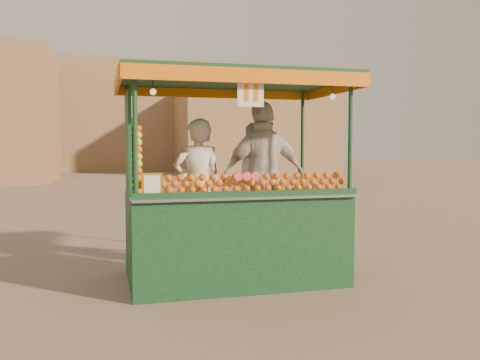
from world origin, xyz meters
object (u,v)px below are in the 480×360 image
object	(u,v)px
vendor_middle	(254,186)
vendor_right	(264,177)
juice_cart	(229,215)
vendor_left	(198,187)

from	to	relation	value
vendor_middle	vendor_right	xyz separation A→B (m)	(0.07, -0.21, 0.13)
vendor_right	juice_cart	bearing A→B (deg)	19.16
vendor_left	juice_cart	bearing A→B (deg)	131.75
vendor_left	vendor_right	xyz separation A→B (m)	(0.83, -0.10, 0.11)
vendor_middle	vendor_right	world-z (taller)	vendor_right
vendor_middle	vendor_right	size ratio (longest dim) A/B	0.86
juice_cart	vendor_middle	distance (m)	0.69
juice_cart	vendor_right	distance (m)	0.71
juice_cart	vendor_right	world-z (taller)	juice_cart
juice_cart	vendor_middle	xyz separation A→B (m)	(0.43, 0.45, 0.30)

